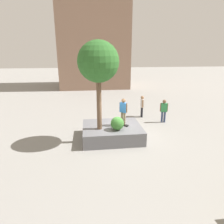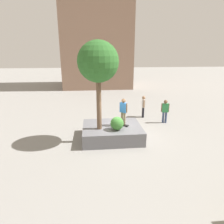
% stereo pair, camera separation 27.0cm
% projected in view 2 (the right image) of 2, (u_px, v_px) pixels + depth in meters
% --- Properties ---
extents(ground_plane, '(120.00, 120.00, 0.00)m').
position_uv_depth(ground_plane, '(120.00, 137.00, 12.66)').
color(ground_plane, gray).
extents(planter_ledge, '(3.58, 2.96, 0.82)m').
position_uv_depth(planter_ledge, '(112.00, 132.00, 12.37)').
color(planter_ledge, slate).
rests_on(planter_ledge, ground).
extents(plaza_tree, '(2.28, 2.28, 5.03)m').
position_uv_depth(plaza_tree, '(98.00, 62.00, 10.71)').
color(plaza_tree, brown).
rests_on(plaza_tree, planter_ledge).
extents(boxwood_shrub, '(0.78, 0.78, 0.78)m').
position_uv_depth(boxwood_shrub, '(117.00, 123.00, 11.55)').
color(boxwood_shrub, '#3D7A33').
rests_on(boxwood_shrub, planter_ledge).
extents(skateboard, '(0.69, 0.73, 0.07)m').
position_uv_depth(skateboard, '(123.00, 124.00, 12.34)').
color(skateboard, black).
rests_on(skateboard, planter_ledge).
extents(skateboarder, '(0.45, 0.44, 1.63)m').
position_uv_depth(skateboarder, '(123.00, 110.00, 12.06)').
color(skateboarder, '#847056').
rests_on(skateboarder, skateboard).
extents(bystander_watching, '(0.60, 0.28, 1.79)m').
position_uv_depth(bystander_watching, '(165.00, 110.00, 14.95)').
color(bystander_watching, navy).
rests_on(bystander_watching, ground).
extents(passerby_with_bag, '(0.28, 0.60, 1.79)m').
position_uv_depth(passerby_with_bag, '(143.00, 105.00, 16.26)').
color(passerby_with_bag, black).
rests_on(passerby_with_bag, ground).
extents(plaza_lowrise_south, '(10.02, 8.51, 15.55)m').
position_uv_depth(plaza_lowrise_south, '(96.00, 34.00, 29.97)').
color(plaza_lowrise_south, '#8C6B56').
rests_on(plaza_lowrise_south, ground).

